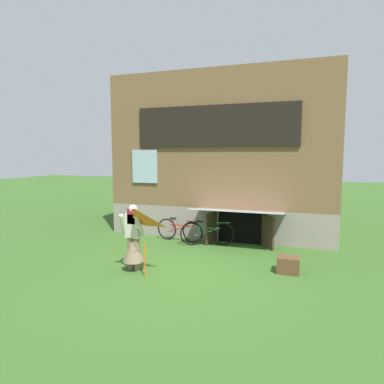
{
  "coord_description": "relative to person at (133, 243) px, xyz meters",
  "views": [
    {
      "loc": [
        2.7,
        -7.12,
        2.71
      ],
      "look_at": [
        -0.09,
        1.09,
        1.76
      ],
      "focal_mm": 31.35,
      "sensor_mm": 36.0,
      "label": 1
    }
  ],
  "objects": [
    {
      "name": "person",
      "position": [
        0.0,
        0.0,
        0.0
      ],
      "size": [
        0.61,
        0.52,
        1.57
      ],
      "rotation": [
        0.0,
        0.0,
        0.0
      ],
      "color": "#7F6B51",
      "rests_on": "ground_plane"
    },
    {
      "name": "bicycle_green",
      "position": [
        1.03,
        2.68,
        -0.29
      ],
      "size": [
        1.59,
        0.52,
        0.75
      ],
      "rotation": [
        0.0,
        0.0,
        0.3
      ],
      "color": "black",
      "rests_on": "ground_plane"
    },
    {
      "name": "log_house",
      "position": [
        1.09,
        5.81,
        2.03
      ],
      "size": [
        7.33,
        6.19,
        5.38
      ],
      "color": "gray",
      "rests_on": "ground_plane"
    },
    {
      "name": "bicycle_red",
      "position": [
        0.06,
        2.86,
        -0.3
      ],
      "size": [
        1.6,
        0.29,
        0.73
      ],
      "rotation": [
        0.0,
        0.0,
        -0.15
      ],
      "color": "black",
      "rests_on": "ground_plane"
    },
    {
      "name": "ground_plane",
      "position": [
        1.09,
        0.28,
        -0.66
      ],
      "size": [
        60.0,
        60.0,
        0.0
      ],
      "primitive_type": "plane",
      "color": "#386023"
    },
    {
      "name": "wooden_crate",
      "position": [
        3.47,
        1.0,
        -0.47
      ],
      "size": [
        0.5,
        0.42,
        0.38
      ],
      "primitive_type": "cube",
      "color": "brown",
      "rests_on": "ground_plane"
    },
    {
      "name": "kite",
      "position": [
        0.3,
        -0.47,
        0.56
      ],
      "size": [
        0.82,
        0.8,
        1.48
      ],
      "color": "orange",
      "rests_on": "ground_plane"
    }
  ]
}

